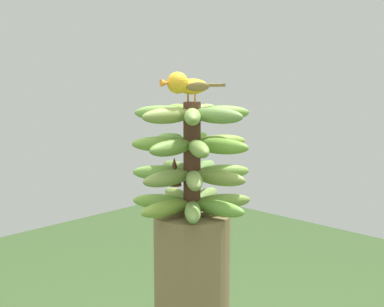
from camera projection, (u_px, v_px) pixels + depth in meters
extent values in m
cylinder|color=#4C2D1E|center=(192.00, 159.00, 1.49)|extent=(0.05, 0.05, 0.30)
ellipsoid|color=olive|center=(166.00, 209.00, 1.45)|extent=(0.06, 0.16, 0.04)
ellipsoid|color=olive|center=(193.00, 212.00, 1.42)|extent=(0.14, 0.14, 0.04)
ellipsoid|color=#6B9F3D|center=(219.00, 208.00, 1.46)|extent=(0.16, 0.06, 0.04)
ellipsoid|color=olive|center=(223.00, 201.00, 1.53)|extent=(0.12, 0.16, 0.04)
ellipsoid|color=olive|center=(205.00, 196.00, 1.59)|extent=(0.09, 0.16, 0.04)
ellipsoid|color=olive|center=(178.00, 196.00, 1.59)|extent=(0.16, 0.09, 0.04)
ellipsoid|color=#72A03C|center=(161.00, 202.00, 1.53)|extent=(0.16, 0.12, 0.04)
ellipsoid|color=olive|center=(177.00, 169.00, 1.57)|extent=(0.16, 0.09, 0.04)
ellipsoid|color=#74A243|center=(161.00, 173.00, 1.51)|extent=(0.15, 0.12, 0.04)
ellipsoid|color=olive|center=(168.00, 178.00, 1.44)|extent=(0.05, 0.16, 0.04)
ellipsoid|color=#79924B|center=(194.00, 181.00, 1.41)|extent=(0.14, 0.14, 0.04)
ellipsoid|color=olive|center=(219.00, 178.00, 1.45)|extent=(0.16, 0.07, 0.04)
ellipsoid|color=#77A042|center=(222.00, 172.00, 1.52)|extent=(0.11, 0.16, 0.04)
ellipsoid|color=#6C944B|center=(203.00, 168.00, 1.58)|extent=(0.10, 0.16, 0.04)
ellipsoid|color=#739F3C|center=(161.00, 144.00, 1.49)|extent=(0.14, 0.14, 0.04)
ellipsoid|color=olive|center=(171.00, 148.00, 1.42)|extent=(0.05, 0.16, 0.04)
ellipsoid|color=olive|center=(199.00, 149.00, 1.40)|extent=(0.15, 0.12, 0.04)
ellipsoid|color=#6FA139|center=(220.00, 146.00, 1.45)|extent=(0.16, 0.09, 0.04)
ellipsoid|color=olive|center=(219.00, 142.00, 1.52)|extent=(0.10, 0.16, 0.04)
ellipsoid|color=#73A03B|center=(199.00, 140.00, 1.56)|extent=(0.12, 0.16, 0.04)
ellipsoid|color=#6E9C46|center=(174.00, 141.00, 1.55)|extent=(0.16, 0.06, 0.04)
ellipsoid|color=#6FA245|center=(163.00, 113.00, 1.49)|extent=(0.16, 0.12, 0.04)
ellipsoid|color=olive|center=(168.00, 116.00, 1.42)|extent=(0.06, 0.16, 0.04)
ellipsoid|color=#779849|center=(192.00, 117.00, 1.39)|extent=(0.14, 0.14, 0.04)
ellipsoid|color=#6B904A|center=(217.00, 116.00, 1.42)|extent=(0.16, 0.06, 0.04)
ellipsoid|color=olive|center=(221.00, 113.00, 1.49)|extent=(0.12, 0.16, 0.04)
ellipsoid|color=olive|center=(204.00, 111.00, 1.54)|extent=(0.09, 0.16, 0.04)
ellipsoid|color=olive|center=(179.00, 111.00, 1.54)|extent=(0.16, 0.09, 0.04)
cone|color=#4C2D1E|center=(175.00, 175.00, 1.48)|extent=(0.04, 0.04, 0.06)
cone|color=brown|center=(174.00, 168.00, 1.50)|extent=(0.04, 0.04, 0.06)
cylinder|color=#C68933|center=(189.00, 98.00, 1.48)|extent=(0.00, 0.00, 0.02)
cylinder|color=#C68933|center=(194.00, 98.00, 1.45)|extent=(0.01, 0.00, 0.02)
ellipsoid|color=gold|center=(191.00, 86.00, 1.46)|extent=(0.07, 0.10, 0.04)
ellipsoid|color=brown|center=(189.00, 86.00, 1.48)|extent=(0.03, 0.07, 0.02)
ellipsoid|color=brown|center=(197.00, 87.00, 1.44)|extent=(0.03, 0.07, 0.02)
cube|color=brown|center=(214.00, 85.00, 1.49)|extent=(0.04, 0.06, 0.01)
sphere|color=gold|center=(178.00, 83.00, 1.44)|extent=(0.06, 0.06, 0.06)
sphere|color=black|center=(179.00, 81.00, 1.42)|extent=(0.01, 0.01, 0.01)
cone|color=orange|center=(166.00, 83.00, 1.43)|extent=(0.03, 0.03, 0.02)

